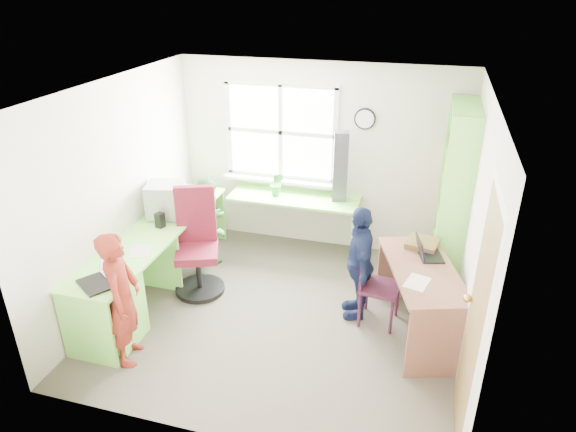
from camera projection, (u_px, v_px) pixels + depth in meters
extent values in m
cube|color=#4E473D|center=(282.00, 314.00, 5.54)|extent=(3.60, 3.40, 0.02)
cube|color=white|center=(280.00, 88.00, 4.50)|extent=(3.60, 3.40, 0.02)
cube|color=silver|center=(319.00, 158.00, 6.51)|extent=(3.60, 0.02, 2.40)
cube|color=silver|center=(211.00, 314.00, 3.54)|extent=(3.60, 0.02, 2.40)
cube|color=silver|center=(118.00, 193.00, 5.46)|extent=(0.02, 3.40, 2.40)
cube|color=silver|center=(475.00, 236.00, 4.58)|extent=(0.02, 3.40, 2.40)
cube|color=white|center=(281.00, 132.00, 6.48)|extent=(1.40, 0.01, 1.20)
cube|color=white|center=(281.00, 132.00, 6.47)|extent=(1.48, 0.04, 1.28)
cube|color=olive|center=(474.00, 324.00, 3.76)|extent=(0.02, 0.82, 2.00)
sphere|color=gold|center=(467.00, 298.00, 4.05)|extent=(0.07, 0.07, 0.07)
cylinder|color=black|center=(365.00, 119.00, 6.11)|extent=(0.26, 0.03, 0.26)
cylinder|color=white|center=(365.00, 119.00, 6.09)|extent=(0.22, 0.01, 0.22)
cube|color=#95FF65|center=(154.00, 231.00, 5.68)|extent=(0.60, 2.70, 0.03)
cube|color=#95FF65|center=(294.00, 198.00, 6.52)|extent=(1.65, 0.56, 0.03)
cube|color=#95FF65|center=(158.00, 261.00, 5.84)|extent=(0.56, 0.03, 0.72)
cube|color=#95FF65|center=(87.00, 331.00, 4.69)|extent=(0.56, 0.03, 0.72)
cube|color=#95FF65|center=(206.00, 213.00, 6.98)|extent=(0.56, 0.03, 0.72)
cube|color=#95FF65|center=(355.00, 232.00, 6.48)|extent=(0.03, 0.52, 0.72)
cube|color=#95FF65|center=(110.00, 308.00, 5.01)|extent=(0.54, 0.45, 0.72)
cube|color=#8A5745|center=(423.00, 270.00, 4.93)|extent=(0.99, 1.44, 0.03)
cube|color=#8A5745|center=(438.00, 344.00, 4.52)|extent=(0.55, 0.20, 0.73)
cube|color=#8A5745|center=(403.00, 269.00, 5.67)|extent=(0.55, 0.20, 0.73)
cube|color=#95FF65|center=(454.00, 217.00, 5.27)|extent=(0.30, 0.02, 2.10)
cube|color=#95FF65|center=(453.00, 183.00, 6.14)|extent=(0.30, 0.02, 2.10)
cube|color=#95FF65|center=(467.00, 106.00, 5.26)|extent=(0.30, 1.00, 0.02)
cube|color=#95FF65|center=(442.00, 275.00, 6.13)|extent=(0.30, 1.00, 0.02)
cube|color=#95FF65|center=(446.00, 248.00, 5.98)|extent=(0.30, 1.00, 0.02)
cube|color=#95FF65|center=(450.00, 219.00, 5.81)|extent=(0.30, 1.00, 0.02)
cube|color=#95FF65|center=(455.00, 188.00, 5.65)|extent=(0.30, 1.00, 0.02)
cube|color=#95FF65|center=(460.00, 155.00, 5.49)|extent=(0.30, 1.00, 0.02)
cube|color=#95FF65|center=(465.00, 120.00, 5.32)|extent=(0.30, 1.00, 0.02)
cube|color=red|center=(443.00, 277.00, 5.81)|extent=(0.25, 0.28, 0.27)
cube|color=#1B47A5|center=(443.00, 263.00, 6.08)|extent=(0.25, 0.30, 0.29)
cube|color=#21893F|center=(444.00, 250.00, 6.34)|extent=(0.25, 0.26, 0.30)
cube|color=yellow|center=(448.00, 248.00, 5.65)|extent=(0.25, 0.28, 0.30)
cube|color=#823789|center=(448.00, 234.00, 5.92)|extent=(0.25, 0.30, 0.32)
cube|color=orange|center=(448.00, 225.00, 6.19)|extent=(0.25, 0.26, 0.29)
cube|color=#292929|center=(452.00, 216.00, 5.48)|extent=(0.25, 0.28, 0.32)
cube|color=silver|center=(452.00, 206.00, 5.76)|extent=(0.25, 0.30, 0.29)
cube|color=red|center=(452.00, 195.00, 6.02)|extent=(0.25, 0.26, 0.30)
cube|color=#1B47A5|center=(457.00, 185.00, 5.32)|extent=(0.25, 0.28, 0.29)
cube|color=#21893F|center=(457.00, 173.00, 5.60)|extent=(0.25, 0.30, 0.30)
cube|color=yellow|center=(457.00, 164.00, 5.85)|extent=(0.25, 0.26, 0.32)
cube|color=#823789|center=(463.00, 149.00, 5.15)|extent=(0.25, 0.28, 0.30)
cube|color=orange|center=(462.00, 139.00, 5.43)|extent=(0.25, 0.30, 0.32)
cube|color=#292929|center=(461.00, 133.00, 5.70)|extent=(0.25, 0.26, 0.29)
cylinder|color=black|center=(200.00, 289.00, 5.91)|extent=(0.73, 0.73, 0.05)
cylinder|color=black|center=(199.00, 271.00, 5.81)|extent=(0.08, 0.08, 0.42)
cube|color=maroon|center=(197.00, 253.00, 5.71)|extent=(0.60, 0.60, 0.09)
cube|color=maroon|center=(196.00, 214.00, 5.75)|extent=(0.44, 0.24, 0.66)
cylinder|color=#44162C|center=(359.00, 310.00, 5.25)|extent=(0.04, 0.04, 0.41)
cylinder|color=#44162C|center=(391.00, 317.00, 5.14)|extent=(0.04, 0.04, 0.41)
cylinder|color=#44162C|center=(367.00, 293.00, 5.53)|extent=(0.04, 0.04, 0.41)
cylinder|color=#44162C|center=(397.00, 299.00, 5.42)|extent=(0.04, 0.04, 0.41)
cube|color=#44162C|center=(380.00, 287.00, 5.24)|extent=(0.42, 0.42, 0.04)
cube|color=#44162C|center=(365.00, 264.00, 5.20)|extent=(0.06, 0.36, 0.45)
cube|color=#9F9EA2|center=(168.00, 215.00, 5.99)|extent=(0.35, 0.30, 0.02)
cube|color=#9F9EA2|center=(166.00, 200.00, 5.91)|extent=(0.49, 0.45, 0.39)
cube|color=#3F72F2|center=(184.00, 200.00, 5.90)|extent=(0.08, 0.31, 0.28)
cube|color=black|center=(96.00, 284.00, 4.68)|extent=(0.43, 0.40, 0.02)
cube|color=black|center=(108.00, 268.00, 4.70)|extent=(0.32, 0.24, 0.23)
cube|color=white|center=(107.00, 269.00, 4.70)|extent=(0.28, 0.20, 0.18)
cube|color=black|center=(430.00, 256.00, 5.13)|extent=(0.29, 0.35, 0.02)
cube|color=black|center=(420.00, 247.00, 5.08)|extent=(0.13, 0.30, 0.20)
cube|color=#3F72F2|center=(421.00, 247.00, 5.08)|extent=(0.10, 0.26, 0.16)
cube|color=black|center=(160.00, 220.00, 5.70)|extent=(0.10, 0.10, 0.17)
cube|color=black|center=(184.00, 195.00, 6.34)|extent=(0.11, 0.11, 0.18)
cube|color=black|center=(340.00, 167.00, 6.24)|extent=(0.20, 0.19, 0.87)
cube|color=red|center=(422.00, 243.00, 5.31)|extent=(0.36, 0.36, 0.06)
cube|color=silver|center=(140.00, 250.00, 5.26)|extent=(0.32, 0.36, 0.00)
cube|color=silver|center=(417.00, 282.00, 4.70)|extent=(0.26, 0.31, 0.00)
imported|color=#2D712D|center=(277.00, 184.00, 6.47)|extent=(0.18, 0.14, 0.31)
imported|color=maroon|center=(122.00, 299.00, 4.63)|extent=(0.45, 0.56, 1.33)
imported|color=#2F742E|center=(211.00, 225.00, 6.13)|extent=(0.48, 0.60, 1.19)
imported|color=#151F43|center=(359.00, 263.00, 5.28)|extent=(0.47, 0.79, 1.25)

